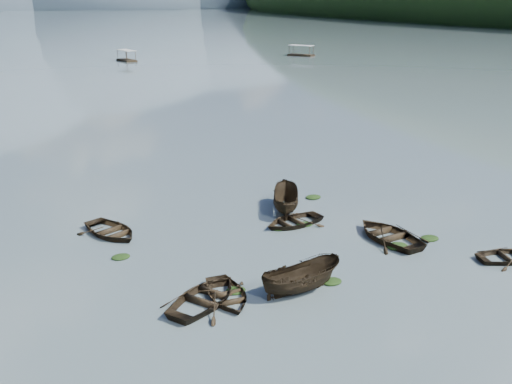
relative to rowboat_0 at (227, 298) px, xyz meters
name	(u,v)px	position (x,y,z in m)	size (l,w,h in m)	color
ground_plane	(357,300)	(5.89, -2.88, 0.00)	(2400.00, 2400.00, 0.00)	#4E5E61
haze_mtn_c	(91,7)	(145.89, 897.12, 0.00)	(520.00, 520.00, 260.00)	#475666
haze_mtn_d	(204,6)	(325.89, 897.12, 0.00)	(520.00, 520.00, 220.00)	#475666
rowboat_0	(227,298)	(0.00, 0.00, 0.00)	(2.83, 3.97, 0.82)	black
rowboat_1	(206,303)	(-1.12, 0.05, 0.00)	(3.35, 4.69, 0.97)	black
rowboat_2	(301,291)	(3.75, -0.93, 0.00)	(1.76, 4.67, 1.80)	black
rowboat_3	(389,239)	(12.06, 2.58, 0.00)	(3.64, 5.10, 1.06)	black
rowboat_4	(510,260)	(16.59, -2.81, 0.00)	(2.79, 3.90, 0.81)	black
rowboat_6	(111,235)	(-3.63, 10.70, 0.00)	(3.26, 4.56, 0.95)	black
rowboat_7	(293,225)	(7.79, 7.26, 0.00)	(3.05, 4.27, 0.89)	black
rowboat_8	(285,211)	(8.50, 9.80, 0.00)	(1.81, 4.81, 1.86)	black
weed_clump_0	(236,292)	(0.69, 0.46, 0.00)	(1.07, 0.88, 0.23)	black
weed_clump_1	(332,283)	(5.73, -0.80, 0.00)	(1.12, 0.90, 0.25)	black
weed_clump_2	(397,248)	(11.74, 1.34, 0.00)	(1.37, 1.10, 0.30)	black
weed_clump_3	(279,229)	(6.50, 6.94, 0.00)	(0.83, 0.70, 0.18)	black
weed_clump_4	(429,239)	(14.37, 1.48, 0.00)	(1.23, 0.98, 0.25)	black
weed_clump_5	(121,258)	(-3.82, 7.01, 0.00)	(1.09, 0.88, 0.23)	black
weed_clump_6	(304,225)	(8.41, 6.87, 0.00)	(1.09, 0.90, 0.23)	black
weed_clump_7	(313,198)	(11.69, 11.29, 0.00)	(1.21, 0.97, 0.26)	black
pontoon_centre	(127,61)	(20.92, 113.70, 0.00)	(2.67, 6.40, 2.45)	black
pontoon_right	(301,56)	(64.38, 107.16, 0.00)	(2.78, 6.67, 2.56)	black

